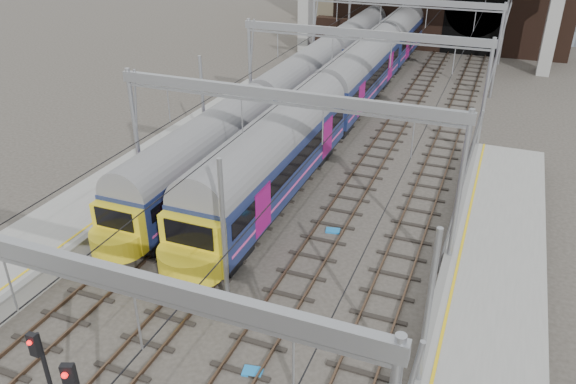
% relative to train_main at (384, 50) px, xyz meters
% --- Properties ---
extents(ground, '(160.00, 160.00, 0.00)m').
position_rel_train_main_xyz_m(ground, '(2.00, -38.57, -2.68)').
color(ground, '#38332D').
rests_on(ground, ground).
extents(platform_left, '(4.32, 55.00, 1.12)m').
position_rel_train_main_xyz_m(platform_left, '(-8.18, -36.07, -2.12)').
color(platform_left, gray).
rests_on(platform_left, ground).
extents(tracks, '(14.40, 80.00, 0.22)m').
position_rel_train_main_xyz_m(tracks, '(2.00, -23.57, -2.66)').
color(tracks, '#4C3828').
rests_on(tracks, ground).
extents(overhead_line, '(16.80, 80.00, 8.00)m').
position_rel_train_main_xyz_m(overhead_line, '(2.00, -17.09, 3.89)').
color(overhead_line, gray).
rests_on(overhead_line, ground).
extents(retaining_wall, '(28.00, 2.75, 9.00)m').
position_rel_train_main_xyz_m(retaining_wall, '(3.40, 13.36, 1.65)').
color(retaining_wall, '#311D15').
rests_on(retaining_wall, ground).
extents(train_main, '(3.12, 71.94, 5.25)m').
position_rel_train_main_xyz_m(train_main, '(0.00, 0.00, 0.00)').
color(train_main, black).
rests_on(train_main, ground).
extents(train_second, '(2.70, 62.47, 4.68)m').
position_rel_train_main_xyz_m(train_second, '(-4.00, -4.49, -0.25)').
color(train_second, black).
rests_on(train_second, ground).
extents(signal_near_left, '(0.31, 0.45, 4.37)m').
position_rel_train_main_xyz_m(signal_near_left, '(-0.13, -44.16, 0.12)').
color(signal_near_left, black).
rests_on(signal_near_left, ground).
extents(equip_cover_a, '(0.89, 0.72, 0.09)m').
position_rel_train_main_xyz_m(equip_cover_a, '(1.48, -36.97, -2.63)').
color(equip_cover_a, '#1975C2').
rests_on(equip_cover_a, ground).
extents(equip_cover_b, '(0.81, 0.64, 0.09)m').
position_rel_train_main_xyz_m(equip_cover_b, '(4.19, -28.92, -2.64)').
color(equip_cover_b, '#1975C2').
rests_on(equip_cover_b, ground).
extents(equip_cover_c, '(0.81, 0.63, 0.09)m').
position_rel_train_main_xyz_m(equip_cover_c, '(4.44, -39.41, -2.64)').
color(equip_cover_c, '#1975C2').
rests_on(equip_cover_c, ground).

